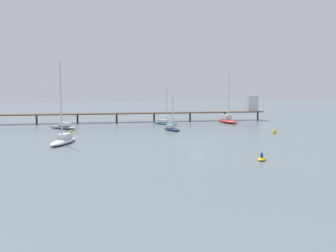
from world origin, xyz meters
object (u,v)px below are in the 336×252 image
at_px(sailboat_gray, 63,126).
at_px(mooring_buoy_mid, 274,132).
at_px(pier, 177,110).
at_px(sailboat_white, 64,139).
at_px(dinghy_yellow, 262,159).
at_px(mooring_buoy_inner, 71,132).
at_px(sailboat_teal, 165,122).
at_px(sailboat_navy, 172,128).
at_px(sailboat_red, 227,120).

xyz_separation_m(sailboat_gray, mooring_buoy_mid, (41.90, -24.47, -0.38)).
height_order(pier, sailboat_white, sailboat_white).
height_order(dinghy_yellow, mooring_buoy_mid, dinghy_yellow).
relative_size(dinghy_yellow, mooring_buoy_inner, 3.72).
height_order(sailboat_teal, sailboat_navy, sailboat_teal).
distance_m(sailboat_gray, dinghy_yellow, 53.69).
bearing_deg(sailboat_white, sailboat_gray, 86.64).
distance_m(sailboat_teal, sailboat_navy, 15.22).
height_order(pier, sailboat_red, sailboat_red).
bearing_deg(sailboat_teal, pier, 51.29).
height_order(sailboat_gray, mooring_buoy_mid, sailboat_gray).
distance_m(sailboat_white, dinghy_yellow, 34.18).
height_order(pier, dinghy_yellow, pier).
height_order(sailboat_gray, mooring_buoy_inner, sailboat_gray).
distance_m(sailboat_gray, mooring_buoy_mid, 48.53).
distance_m(dinghy_yellow, mooring_buoy_mid, 31.07).
distance_m(sailboat_teal, sailboat_red, 17.72).
relative_size(pier, sailboat_gray, 5.63).
bearing_deg(sailboat_gray, sailboat_red, 0.92).
bearing_deg(pier, sailboat_gray, -162.10).
bearing_deg(sailboat_teal, mooring_buoy_mid, -61.13).
distance_m(sailboat_red, mooring_buoy_inner, 44.34).
xyz_separation_m(sailboat_gray, dinghy_yellow, (22.50, -48.74, -0.59)).
height_order(sailboat_white, sailboat_red, sailboat_white).
height_order(sailboat_teal, dinghy_yellow, sailboat_teal).
relative_size(pier, dinghy_yellow, 32.26).
relative_size(sailboat_red, mooring_buoy_mid, 16.08).
xyz_separation_m(sailboat_white, sailboat_gray, (1.43, 24.35, 0.04)).
bearing_deg(sailboat_teal, sailboat_red, -7.37).
bearing_deg(pier, sailboat_navy, -113.36).
bearing_deg(pier, mooring_buoy_inner, -148.21).
relative_size(sailboat_white, mooring_buoy_mid, 16.19).
relative_size(pier, sailboat_navy, 10.09).
bearing_deg(sailboat_navy, mooring_buoy_inner, 172.96).
bearing_deg(dinghy_yellow, sailboat_gray, 114.77).
bearing_deg(sailboat_red, mooring_buoy_inner, -167.24).
bearing_deg(mooring_buoy_inner, sailboat_gray, 96.86).
distance_m(sailboat_teal, dinghy_yellow, 51.90).
relative_size(sailboat_teal, sailboat_white, 0.70).
xyz_separation_m(sailboat_teal, mooring_buoy_inner, (-25.67, -12.07, -0.24)).
relative_size(pier, mooring_buoy_inner, 119.91).
height_order(sailboat_white, dinghy_yellow, sailboat_white).
height_order(sailboat_teal, sailboat_red, sailboat_red).
xyz_separation_m(pier, sailboat_navy, (-9.69, -22.43, -2.77)).
bearing_deg(sailboat_red, dinghy_yellow, -113.82).
relative_size(sailboat_navy, mooring_buoy_inner, 11.88).
bearing_deg(sailboat_white, sailboat_teal, 44.11).
bearing_deg(mooring_buoy_inner, mooring_buoy_mid, -20.66).
xyz_separation_m(sailboat_teal, sailboat_gray, (-26.76, -2.98, 0.25)).
height_order(pier, mooring_buoy_inner, pier).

